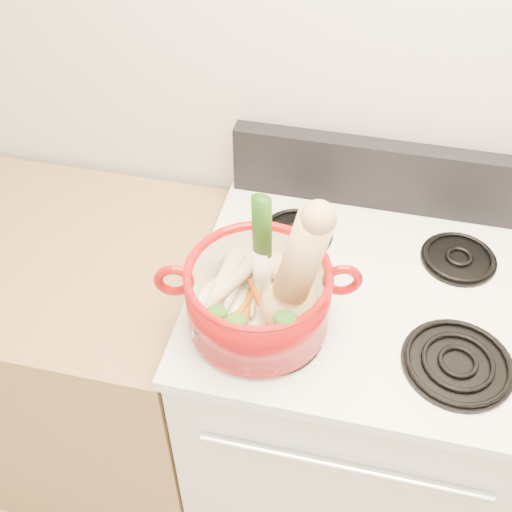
% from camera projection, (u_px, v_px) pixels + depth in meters
% --- Properties ---
extents(wall_back, '(3.50, 0.02, 2.60)m').
position_uv_depth(wall_back, '(406.00, 69.00, 1.41)').
color(wall_back, beige).
rests_on(wall_back, floor).
extents(stove_body, '(0.76, 0.65, 0.92)m').
position_uv_depth(stove_body, '(347.00, 408.00, 1.77)').
color(stove_body, silver).
rests_on(stove_body, floor).
extents(cooktop, '(0.78, 0.67, 0.03)m').
position_uv_depth(cooktop, '(369.00, 295.00, 1.43)').
color(cooktop, white).
rests_on(cooktop, stove_body).
extents(control_backsplash, '(0.76, 0.05, 0.18)m').
position_uv_depth(control_backsplash, '(387.00, 176.00, 1.56)').
color(control_backsplash, black).
rests_on(control_backsplash, cooktop).
extents(oven_handle, '(0.60, 0.02, 0.02)m').
position_uv_depth(oven_handle, '(342.00, 467.00, 1.31)').
color(oven_handle, silver).
rests_on(oven_handle, stove_body).
extents(burner_front_left, '(0.22, 0.22, 0.02)m').
position_uv_depth(burner_front_left, '(271.00, 329.00, 1.33)').
color(burner_front_left, black).
rests_on(burner_front_left, cooktop).
extents(burner_front_right, '(0.22, 0.22, 0.02)m').
position_uv_depth(burner_front_right, '(458.00, 362.00, 1.27)').
color(burner_front_right, black).
rests_on(burner_front_right, cooktop).
extents(burner_back_left, '(0.17, 0.17, 0.02)m').
position_uv_depth(burner_back_left, '(297.00, 232.00, 1.54)').
color(burner_back_left, black).
rests_on(burner_back_left, cooktop).
extents(burner_back_right, '(0.17, 0.17, 0.02)m').
position_uv_depth(burner_back_right, '(459.00, 257.00, 1.48)').
color(burner_back_right, black).
rests_on(burner_back_right, cooktop).
extents(dutch_oven, '(0.35, 0.35, 0.14)m').
position_uv_depth(dutch_oven, '(258.00, 297.00, 1.29)').
color(dutch_oven, '#920909').
rests_on(dutch_oven, burner_front_left).
extents(pot_handle_left, '(0.08, 0.04, 0.08)m').
position_uv_depth(pot_handle_left, '(174.00, 281.00, 1.25)').
color(pot_handle_left, '#920909').
rests_on(pot_handle_left, dutch_oven).
extents(pot_handle_right, '(0.08, 0.04, 0.08)m').
position_uv_depth(pot_handle_right, '(342.00, 280.00, 1.25)').
color(pot_handle_right, '#920909').
rests_on(pot_handle_right, dutch_oven).
extents(squash, '(0.21, 0.18, 0.31)m').
position_uv_depth(squash, '(291.00, 273.00, 1.19)').
color(squash, tan).
rests_on(squash, dutch_oven).
extents(leek, '(0.06, 0.06, 0.27)m').
position_uv_depth(leek, '(262.00, 245.00, 1.26)').
color(leek, white).
rests_on(leek, dutch_oven).
extents(ginger, '(0.09, 0.07, 0.05)m').
position_uv_depth(ginger, '(271.00, 265.00, 1.37)').
color(ginger, tan).
rests_on(ginger, dutch_oven).
extents(parsnip_0, '(0.06, 0.22, 0.06)m').
position_uv_depth(parsnip_0, '(235.00, 284.00, 1.34)').
color(parsnip_0, beige).
rests_on(parsnip_0, dutch_oven).
extents(parsnip_1, '(0.09, 0.22, 0.06)m').
position_uv_depth(parsnip_1, '(216.00, 293.00, 1.31)').
color(parsnip_1, beige).
rests_on(parsnip_1, dutch_oven).
extents(parsnip_2, '(0.06, 0.20, 0.06)m').
position_uv_depth(parsnip_2, '(258.00, 275.00, 1.34)').
color(parsnip_2, beige).
rests_on(parsnip_2, dutch_oven).
extents(parsnip_3, '(0.11, 0.17, 0.05)m').
position_uv_depth(parsnip_3, '(224.00, 290.00, 1.30)').
color(parsnip_3, beige).
rests_on(parsnip_3, dutch_oven).
extents(carrot_0, '(0.04, 0.16, 0.05)m').
position_uv_depth(carrot_0, '(244.00, 321.00, 1.28)').
color(carrot_0, '#BE5A09').
rests_on(carrot_0, dutch_oven).
extents(carrot_1, '(0.07, 0.14, 0.04)m').
position_uv_depth(carrot_1, '(234.00, 321.00, 1.27)').
color(carrot_1, '#C45709').
rests_on(carrot_1, dutch_oven).
extents(carrot_2, '(0.14, 0.18, 0.05)m').
position_uv_depth(carrot_2, '(268.00, 316.00, 1.26)').
color(carrot_2, '#C44009').
rests_on(carrot_2, dutch_oven).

